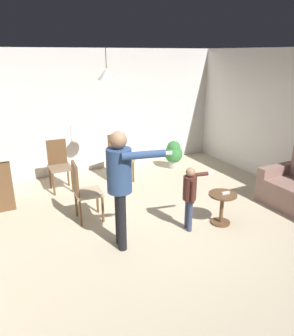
{
  "coord_description": "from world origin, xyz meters",
  "views": [
    {
      "loc": [
        -2.12,
        -3.83,
        2.6
      ],
      "look_at": [
        -0.09,
        0.16,
        1.0
      ],
      "focal_mm": 34.59,
      "sensor_mm": 36.0,
      "label": 1
    }
  ],
  "objects": [
    {
      "name": "wall_back",
      "position": [
        0.0,
        3.2,
        1.35
      ],
      "size": [
        6.4,
        0.1,
        2.7
      ],
      "primitive_type": "cube",
      "color": "silver",
      "rests_on": "ground"
    },
    {
      "name": "dining_chair_by_counter",
      "position": [
        -0.94,
        2.32,
        0.55
      ],
      "size": [
        0.43,
        0.43,
        1.0
      ],
      "rotation": [
        0.0,
        0.0,
        3.13
      ],
      "color": "brown",
      "rests_on": "ground"
    },
    {
      "name": "spare_remote_on_table",
      "position": [
        1.06,
        -0.28,
        0.54
      ],
      "size": [
        0.13,
        0.06,
        0.04
      ],
      "primitive_type": "cube",
      "rotation": [
        0.0,
        0.0,
        1.4
      ],
      "color": "white",
      "rests_on": "side_table_by_couch"
    },
    {
      "name": "dining_chair_centre_back",
      "position": [
        -0.88,
        0.85,
        0.55
      ],
      "size": [
        0.46,
        0.46,
        1.0
      ],
      "rotation": [
        0.0,
        0.0,
        4.62
      ],
      "color": "brown",
      "rests_on": "ground"
    },
    {
      "name": "ceiling_light_pendant",
      "position": [
        -0.09,
        1.71,
        2.25
      ],
      "size": [
        0.32,
        0.32,
        0.55
      ],
      "color": "silver"
    },
    {
      "name": "ground",
      "position": [
        0.0,
        0.0,
        0.0
      ],
      "size": [
        7.68,
        7.68,
        0.0
      ],
      "primitive_type": "plane",
      "color": "beige"
    },
    {
      "name": "person_child",
      "position": [
        0.47,
        -0.16,
        0.63
      ],
      "size": [
        0.56,
        0.29,
        1.02
      ],
      "rotation": [
        0.0,
        0.0,
        -1.76
      ],
      "color": "#384260",
      "rests_on": "ground"
    },
    {
      "name": "person_adult",
      "position": [
        -0.63,
        -0.12,
        1.03
      ],
      "size": [
        0.77,
        0.59,
        1.67
      ],
      "rotation": [
        0.0,
        0.0,
        -1.77
      ],
      "color": "black",
      "rests_on": "ground"
    },
    {
      "name": "potted_plant_corner",
      "position": [
        1.75,
        2.4,
        0.36
      ],
      "size": [
        0.43,
        0.43,
        0.66
      ],
      "color": "#B7B2AD",
      "rests_on": "ground"
    },
    {
      "name": "side_table_by_couch",
      "position": [
        1.03,
        -0.25,
        0.33
      ],
      "size": [
        0.44,
        0.44,
        0.52
      ],
      "color": "brown",
      "rests_on": "ground"
    },
    {
      "name": "dining_chair_near_wall",
      "position": [
        0.31,
        2.23,
        0.55
      ],
      "size": [
        0.48,
        0.48,
        1.0
      ],
      "rotation": [
        0.0,
        0.0,
        3.3
      ],
      "color": "brown",
      "rests_on": "ground"
    }
  ]
}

